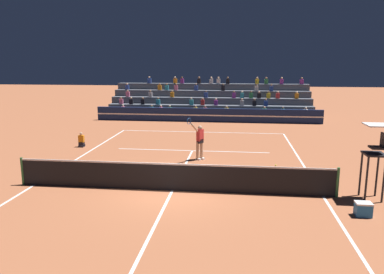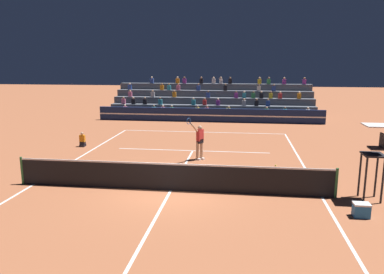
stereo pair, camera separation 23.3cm
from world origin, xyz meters
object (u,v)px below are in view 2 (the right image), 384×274
at_px(umpire_chair, 375,152).
at_px(tennis_ball, 276,165).
at_px(equipment_cooler, 361,210).
at_px(ball_kid_courtside, 82,141).
at_px(tennis_player, 199,140).

xyz_separation_m(umpire_chair, tennis_ball, (-2.93, 3.90, -1.68)).
height_order(umpire_chair, equipment_cooler, umpire_chair).
height_order(umpire_chair, ball_kid_courtside, umpire_chair).
relative_size(umpire_chair, tennis_ball, 39.26).
relative_size(tennis_player, equipment_cooler, 4.51).
height_order(tennis_player, tennis_ball, tennis_player).
distance_m(ball_kid_courtside, tennis_ball, 10.90).
bearing_deg(ball_kid_courtside, tennis_ball, -14.44).
relative_size(ball_kid_courtside, tennis_ball, 12.43).
bearing_deg(equipment_cooler, umpire_chair, 63.98).
bearing_deg(umpire_chair, tennis_ball, 126.90).
bearing_deg(tennis_ball, tennis_player, 169.26).
distance_m(tennis_player, equipment_cooler, 8.50).
xyz_separation_m(umpire_chair, equipment_cooler, (-0.78, -1.61, -1.49)).
bearing_deg(tennis_player, equipment_cooler, -47.03).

